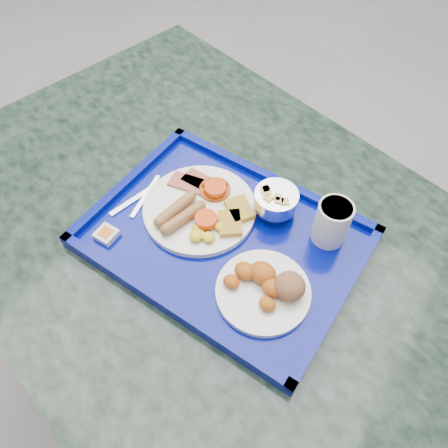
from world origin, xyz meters
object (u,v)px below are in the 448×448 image
(table, at_px, (217,280))
(main_plate, at_px, (201,208))
(juice_cup, at_px, (332,221))
(fruit_bowl, at_px, (276,200))
(tray, at_px, (224,238))
(bread_plate, at_px, (267,287))

(table, distance_m, main_plate, 0.24)
(table, relative_size, juice_cup, 15.81)
(main_plate, bearing_deg, fruit_bowl, 34.94)
(tray, height_order, juice_cup, juice_cup)
(table, xyz_separation_m, bread_plate, (0.16, -0.07, 0.24))
(tray, distance_m, juice_cup, 0.21)
(bread_plate, bearing_deg, main_plate, 159.23)
(bread_plate, xyz_separation_m, fruit_bowl, (-0.08, 0.16, 0.02))
(tray, xyz_separation_m, juice_cup, (0.16, 0.11, 0.05))
(bread_plate, height_order, fruit_bowl, fruit_bowl)
(main_plate, bearing_deg, juice_cup, 21.58)
(table, xyz_separation_m, main_plate, (-0.04, 0.01, 0.23))
(table, xyz_separation_m, tray, (0.03, -0.01, 0.22))
(table, height_order, juice_cup, juice_cup)
(juice_cup, bearing_deg, main_plate, -158.42)
(fruit_bowl, distance_m, juice_cup, 0.12)
(table, xyz_separation_m, fruit_bowl, (0.08, 0.09, 0.26))
(table, bearing_deg, bread_plate, -22.67)
(tray, relative_size, main_plate, 2.26)
(tray, height_order, fruit_bowl, fruit_bowl)
(main_plate, height_order, juice_cup, juice_cup)
(main_plate, relative_size, fruit_bowl, 2.65)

